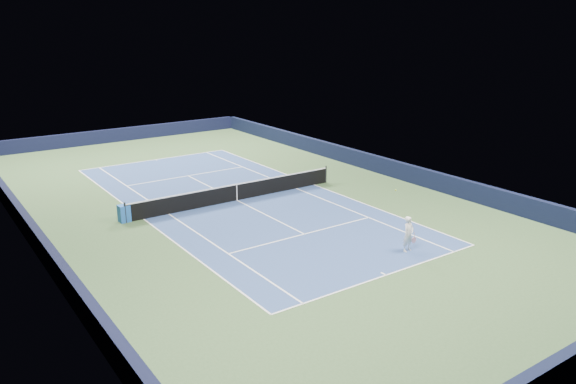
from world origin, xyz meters
TOP-DOWN VIEW (x-y plane):
  - ground at (0.00, 0.00)m, footprint 40.00×40.00m
  - wall_far at (0.00, 19.82)m, footprint 22.00×0.35m
  - wall_right at (10.82, 0.00)m, footprint 0.35×40.00m
  - wall_left at (-10.82, 0.00)m, footprint 0.35×40.00m
  - court_surface at (0.00, 0.00)m, footprint 10.97×23.77m
  - baseline_far at (0.00, 11.88)m, footprint 10.97×0.08m
  - baseline_near at (0.00, -11.88)m, footprint 10.97×0.08m
  - sideline_doubles_right at (5.49, 0.00)m, footprint 0.08×23.77m
  - sideline_doubles_left at (-5.49, 0.00)m, footprint 0.08×23.77m
  - sideline_singles_right at (4.12, 0.00)m, footprint 0.08×23.77m
  - sideline_singles_left at (-4.12, 0.00)m, footprint 0.08×23.77m
  - service_line_far at (0.00, 6.40)m, footprint 8.23×0.08m
  - service_line_near at (0.00, -6.40)m, footprint 8.23×0.08m
  - center_service_line at (0.00, 0.00)m, footprint 0.08×12.80m
  - center_mark_far at (0.00, 11.73)m, footprint 0.08×0.30m
  - center_mark_near at (0.00, -11.73)m, footprint 0.08×0.30m
  - tennis_net at (0.00, 0.00)m, footprint 12.90×0.10m
  - sponsor_cube at (-6.40, 0.20)m, footprint 0.59×0.52m
  - tennis_player at (2.51, -10.63)m, footprint 0.77×1.26m

SIDE VIEW (x-z plane):
  - ground at x=0.00m, z-range 0.00..0.00m
  - court_surface at x=0.00m, z-range 0.00..0.01m
  - baseline_far at x=0.00m, z-range 0.01..0.01m
  - baseline_near at x=0.00m, z-range 0.01..0.01m
  - sideline_doubles_right at x=5.49m, z-range 0.01..0.01m
  - sideline_doubles_left at x=-5.49m, z-range 0.01..0.01m
  - sideline_singles_right at x=4.12m, z-range 0.01..0.01m
  - sideline_singles_left at x=-4.12m, z-range 0.01..0.01m
  - service_line_far at x=0.00m, z-range 0.01..0.01m
  - service_line_near at x=0.00m, z-range 0.01..0.01m
  - center_service_line at x=0.00m, z-range 0.01..0.01m
  - center_mark_far at x=0.00m, z-range 0.01..0.01m
  - center_mark_near at x=0.00m, z-range 0.01..0.01m
  - sponsor_cube at x=-6.40m, z-range 0.00..0.87m
  - tennis_net at x=0.00m, z-range -0.03..1.04m
  - wall_far at x=0.00m, z-range 0.00..1.10m
  - wall_right at x=10.82m, z-range 0.00..1.10m
  - wall_left at x=-10.82m, z-range 0.00..1.10m
  - tennis_player at x=2.51m, z-range -0.48..2.08m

